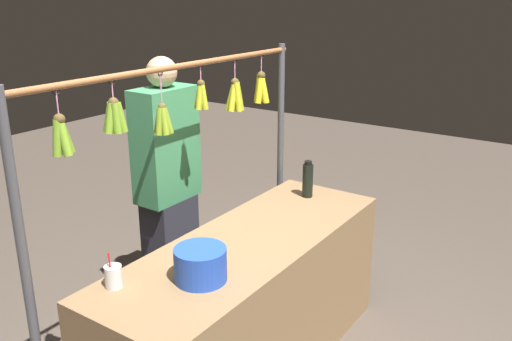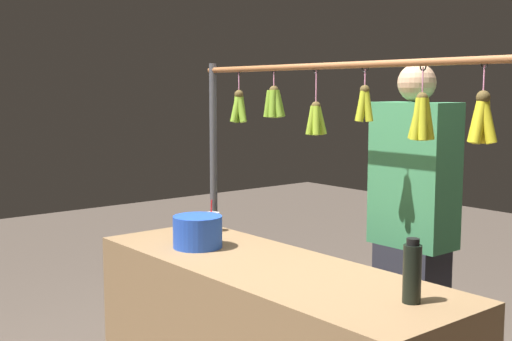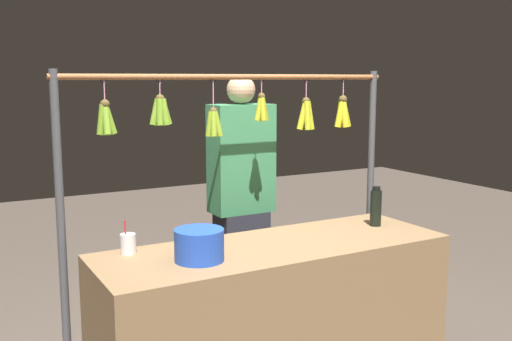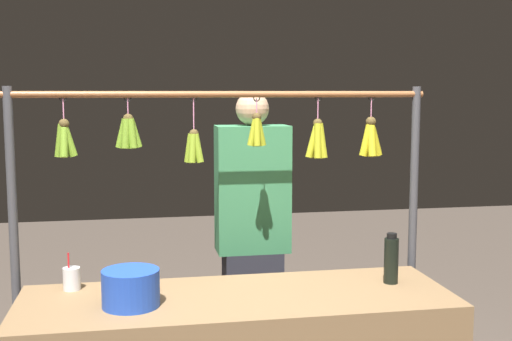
{
  "view_description": "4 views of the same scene",
  "coord_description": "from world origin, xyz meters",
  "px_view_note": "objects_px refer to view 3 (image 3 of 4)",
  "views": [
    {
      "loc": [
        2.16,
        1.53,
        2.08
      ],
      "look_at": [
        -0.07,
        0.0,
        1.18
      ],
      "focal_mm": 38.18,
      "sensor_mm": 36.0,
      "label": 1
    },
    {
      "loc": [
        -2.22,
        1.88,
        1.58
      ],
      "look_at": [
        0.08,
        0.0,
        1.22
      ],
      "focal_mm": 46.73,
      "sensor_mm": 36.0,
      "label": 2
    },
    {
      "loc": [
        1.58,
        2.63,
        1.69
      ],
      "look_at": [
        0.12,
        0.0,
        1.22
      ],
      "focal_mm": 41.49,
      "sensor_mm": 36.0,
      "label": 3
    },
    {
      "loc": [
        0.42,
        2.76,
        1.71
      ],
      "look_at": [
        -0.08,
        0.0,
        1.37
      ],
      "focal_mm": 45.35,
      "sensor_mm": 36.0,
      "label": 4
    }
  ],
  "objects_px": {
    "drink_cup": "(128,244)",
    "vendor_person": "(241,207)",
    "blue_bucket": "(199,245)",
    "water_bottle": "(376,207)"
  },
  "relations": [
    {
      "from": "drink_cup",
      "to": "vendor_person",
      "type": "bearing_deg",
      "value": -149.76
    },
    {
      "from": "water_bottle",
      "to": "vendor_person",
      "type": "bearing_deg",
      "value": -52.64
    },
    {
      "from": "water_bottle",
      "to": "blue_bucket",
      "type": "bearing_deg",
      "value": 5.59
    },
    {
      "from": "water_bottle",
      "to": "blue_bucket",
      "type": "distance_m",
      "value": 1.22
    },
    {
      "from": "drink_cup",
      "to": "vendor_person",
      "type": "distance_m",
      "value": 1.09
    },
    {
      "from": "blue_bucket",
      "to": "vendor_person",
      "type": "distance_m",
      "value": 1.07
    },
    {
      "from": "water_bottle",
      "to": "vendor_person",
      "type": "relative_size",
      "value": 0.14
    },
    {
      "from": "blue_bucket",
      "to": "vendor_person",
      "type": "height_order",
      "value": "vendor_person"
    },
    {
      "from": "drink_cup",
      "to": "vendor_person",
      "type": "relative_size",
      "value": 0.1
    },
    {
      "from": "water_bottle",
      "to": "vendor_person",
      "type": "xyz_separation_m",
      "value": [
        0.54,
        -0.71,
        -0.08
      ]
    }
  ]
}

